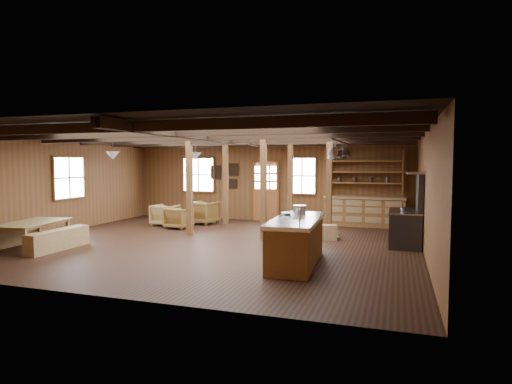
# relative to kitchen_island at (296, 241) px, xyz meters

# --- Properties ---
(room) EXTENTS (10.04, 9.04, 2.84)m
(room) POSITION_rel_kitchen_island_xyz_m (-2.48, 1.50, 0.92)
(room) COLOR black
(room) RESTS_ON ground
(ceiling_joists) EXTENTS (9.80, 8.82, 0.18)m
(ceiling_joists) POSITION_rel_kitchen_island_xyz_m (-2.48, 1.68, 2.20)
(ceiling_joists) COLOR black
(ceiling_joists) RESTS_ON ceiling
(timber_posts) EXTENTS (3.95, 2.35, 2.80)m
(timber_posts) POSITION_rel_kitchen_island_xyz_m (-1.96, 3.58, 0.92)
(timber_posts) COLOR #4D2B16
(timber_posts) RESTS_ON floor
(back_door) EXTENTS (1.02, 0.08, 2.15)m
(back_door) POSITION_rel_kitchen_island_xyz_m (-2.48, 5.95, 0.40)
(back_door) COLOR brown
(back_door) RESTS_ON floor
(window_back_left) EXTENTS (1.32, 0.06, 1.32)m
(window_back_left) POSITION_rel_kitchen_island_xyz_m (-5.08, 5.96, 1.12)
(window_back_left) COLOR white
(window_back_left) RESTS_ON wall_back
(window_back_right) EXTENTS (1.02, 0.06, 1.32)m
(window_back_right) POSITION_rel_kitchen_island_xyz_m (-1.18, 5.96, 1.12)
(window_back_right) COLOR white
(window_back_right) RESTS_ON wall_back
(window_left) EXTENTS (0.14, 1.24, 1.32)m
(window_left) POSITION_rel_kitchen_island_xyz_m (-7.44, 2.00, 1.12)
(window_left) COLOR white
(window_left) RESTS_ON wall_back
(notice_boards) EXTENTS (1.08, 0.03, 0.90)m
(notice_boards) POSITION_rel_kitchen_island_xyz_m (-3.98, 5.96, 1.16)
(notice_boards) COLOR beige
(notice_boards) RESTS_ON wall_back
(back_counter) EXTENTS (2.55, 0.60, 2.45)m
(back_counter) POSITION_rel_kitchen_island_xyz_m (0.92, 5.71, 0.12)
(back_counter) COLOR brown
(back_counter) RESTS_ON floor
(pendant_lamps) EXTENTS (1.86, 2.36, 0.66)m
(pendant_lamps) POSITION_rel_kitchen_island_xyz_m (-4.73, 2.50, 1.77)
(pendant_lamps) COLOR #323235
(pendant_lamps) RESTS_ON ceiling
(pot_rack) EXTENTS (0.41, 3.00, 0.45)m
(pot_rack) POSITION_rel_kitchen_island_xyz_m (0.61, 1.75, 1.80)
(pot_rack) COLOR #323235
(pot_rack) RESTS_ON ceiling
(kitchen_island) EXTENTS (1.02, 2.55, 1.20)m
(kitchen_island) POSITION_rel_kitchen_island_xyz_m (0.00, 0.00, 0.00)
(kitchen_island) COLOR brown
(kitchen_island) RESTS_ON floor
(step_stool) EXTENTS (0.52, 0.43, 0.40)m
(step_stool) POSITION_rel_kitchen_island_xyz_m (0.22, 2.94, -0.28)
(step_stool) COLOR brown
(step_stool) RESTS_ON floor
(commercial_range) EXTENTS (0.78, 1.49, 1.84)m
(commercial_range) POSITION_rel_kitchen_island_xyz_m (2.17, 2.75, 0.13)
(commercial_range) COLOR #323235
(commercial_range) RESTS_ON floor
(dining_table) EXTENTS (1.28, 1.93, 0.63)m
(dining_table) POSITION_rel_kitchen_island_xyz_m (-6.38, -0.38, -0.16)
(dining_table) COLOR olive
(dining_table) RESTS_ON floor
(bench_wall) EXTENTS (0.30, 1.63, 0.45)m
(bench_wall) POSITION_rel_kitchen_island_xyz_m (-7.13, -0.38, -0.25)
(bench_wall) COLOR brown
(bench_wall) RESTS_ON floor
(bench_aisle) EXTENTS (0.33, 1.74, 0.48)m
(bench_aisle) POSITION_rel_kitchen_island_xyz_m (-5.66, -0.38, -0.24)
(bench_aisle) COLOR brown
(bench_aisle) RESTS_ON floor
(armchair_a) EXTENTS (0.76, 0.77, 0.66)m
(armchair_a) POSITION_rel_kitchen_island_xyz_m (-4.55, 3.44, -0.15)
(armchair_a) COLOR brown
(armchair_a) RESTS_ON floor
(armchair_b) EXTENTS (0.96, 0.98, 0.77)m
(armchair_b) POSITION_rel_kitchen_island_xyz_m (-4.22, 4.59, -0.10)
(armchair_b) COLOR brown
(armchair_b) RESTS_ON floor
(armchair_c) EXTENTS (0.80, 0.82, 0.69)m
(armchair_c) POSITION_rel_kitchen_island_xyz_m (-5.28, 3.87, -0.13)
(armchair_c) COLOR olive
(armchair_c) RESTS_ON floor
(counter_pot) EXTENTS (0.29, 0.29, 0.18)m
(counter_pot) POSITION_rel_kitchen_island_xyz_m (-0.13, 0.86, 0.55)
(counter_pot) COLOR silver
(counter_pot) RESTS_ON kitchen_island
(bowl) EXTENTS (0.29, 0.29, 0.06)m
(bowl) POSITION_rel_kitchen_island_xyz_m (-0.32, 0.44, 0.49)
(bowl) COLOR silver
(bowl) RESTS_ON kitchen_island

